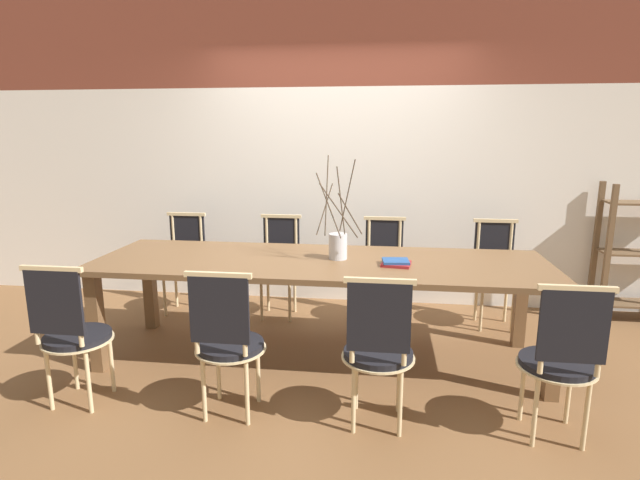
# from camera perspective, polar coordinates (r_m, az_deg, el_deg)

# --- Properties ---
(ground_plane) EXTENTS (16.00, 16.00, 0.00)m
(ground_plane) POSITION_cam_1_polar(r_m,az_deg,el_deg) (3.92, 0.00, -13.23)
(ground_plane) COLOR brown
(wall_rear) EXTENTS (12.00, 0.06, 3.20)m
(wall_rear) POSITION_cam_1_polar(r_m,az_deg,el_deg) (4.93, 2.15, 11.21)
(wall_rear) COLOR white
(wall_rear) RESTS_ON ground_plane
(dining_table) EXTENTS (3.31, 1.04, 0.77)m
(dining_table) POSITION_cam_1_polar(r_m,az_deg,el_deg) (3.68, 0.00, -3.45)
(dining_table) COLOR brown
(dining_table) RESTS_ON ground_plane
(chair_near_leftend) EXTENTS (0.42, 0.42, 0.93)m
(chair_near_leftend) POSITION_cam_1_polar(r_m,az_deg,el_deg) (3.45, -26.52, -9.22)
(chair_near_leftend) COLOR black
(chair_near_leftend) RESTS_ON ground_plane
(chair_near_left) EXTENTS (0.42, 0.42, 0.93)m
(chair_near_left) POSITION_cam_1_polar(r_m,az_deg,el_deg) (3.03, -10.52, -11.03)
(chair_near_left) COLOR black
(chair_near_left) RESTS_ON ground_plane
(chair_near_center) EXTENTS (0.42, 0.42, 0.93)m
(chair_near_center) POSITION_cam_1_polar(r_m,az_deg,el_deg) (2.89, 6.67, -12.03)
(chair_near_center) COLOR black
(chair_near_center) RESTS_ON ground_plane
(chair_near_right) EXTENTS (0.42, 0.42, 0.93)m
(chair_near_right) POSITION_cam_1_polar(r_m,az_deg,el_deg) (3.05, 25.83, -11.92)
(chair_near_right) COLOR black
(chair_near_right) RESTS_ON ground_plane
(chair_far_leftend) EXTENTS (0.42, 0.42, 0.93)m
(chair_far_leftend) POSITION_cam_1_polar(r_m,az_deg,el_deg) (4.91, -15.30, -2.22)
(chair_far_leftend) COLOR black
(chair_far_leftend) RESTS_ON ground_plane
(chair_far_left) EXTENTS (0.42, 0.42, 0.93)m
(chair_far_left) POSITION_cam_1_polar(r_m,az_deg,el_deg) (4.64, -4.69, -2.66)
(chair_far_left) COLOR black
(chair_far_left) RESTS_ON ground_plane
(chair_far_center) EXTENTS (0.42, 0.42, 0.93)m
(chair_far_center) POSITION_cam_1_polar(r_m,az_deg,el_deg) (4.54, 7.27, -3.05)
(chair_far_center) COLOR black
(chair_far_center) RESTS_ON ground_plane
(chair_far_right) EXTENTS (0.42, 0.42, 0.93)m
(chair_far_right) POSITION_cam_1_polar(r_m,az_deg,el_deg) (4.64, 19.38, -3.31)
(chair_far_right) COLOR black
(chair_far_right) RESTS_ON ground_plane
(vase_centerpiece) EXTENTS (0.34, 0.33, 0.75)m
(vase_centerpiece) POSITION_cam_1_polar(r_m,az_deg,el_deg) (3.67, 2.06, -0.44)
(vase_centerpiece) COLOR silver
(vase_centerpiece) RESTS_ON dining_table
(book_stack) EXTENTS (0.22, 0.21, 0.04)m
(book_stack) POSITION_cam_1_polar(r_m,az_deg,el_deg) (3.55, 8.68, -2.58)
(book_stack) COLOR maroon
(book_stack) RESTS_ON dining_table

